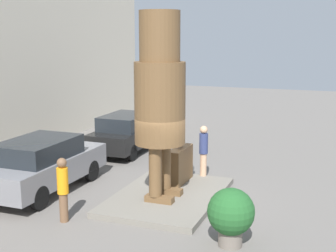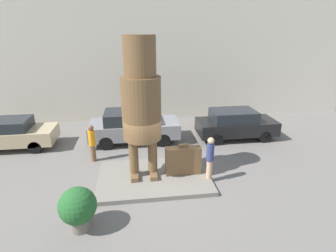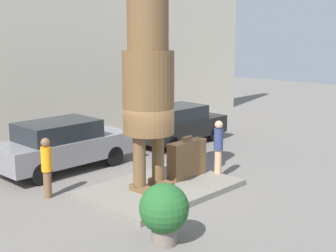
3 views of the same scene
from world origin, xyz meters
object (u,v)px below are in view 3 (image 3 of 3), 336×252
statue_figure (148,81)px  worker_hivis (47,165)px  tourist (218,145)px  planter_pot (164,210)px  parked_car_black (179,124)px  giant_suitcase (187,159)px  parked_car_grey (63,144)px

statue_figure → worker_hivis: size_ratio=3.08×
statue_figure → tourist: (2.50, -0.54, -2.16)m
planter_pot → worker_hivis: 4.39m
tourist → parked_car_black: (2.61, 4.06, -0.27)m
parked_car_black → giant_suitcase: bearing=-134.7°
parked_car_grey → worker_hivis: (-1.83, -1.95, 0.05)m
worker_hivis → tourist: bearing=-26.9°
parked_car_grey → parked_car_black: 5.46m
giant_suitcase → tourist: bearing=-27.3°
giant_suitcase → tourist: (0.94, -0.48, 0.36)m
parked_car_black → parked_car_grey: bearing=177.3°
statue_figure → planter_pot: size_ratio=3.83×
giant_suitcase → planter_pot: 4.36m
planter_pot → giant_suitcase: bearing=35.0°
statue_figure → planter_pot: 4.09m
parked_car_black → worker_hivis: bearing=-166.9°
tourist → worker_hivis: (-4.67, 2.37, -0.16)m
tourist → parked_car_black: size_ratio=0.40×
tourist → parked_car_grey: size_ratio=0.37×
statue_figure → parked_car_black: statue_figure is taller
statue_figure → parked_car_black: size_ratio=1.26×
planter_pot → parked_car_black: bearing=40.5°
tourist → worker_hivis: tourist is taller
parked_car_black → planter_pot: (-7.12, -6.08, -0.05)m
giant_suitcase → tourist: tourist is taller
parked_car_grey → parked_car_black: bearing=-2.7°
tourist → planter_pot: tourist is taller
parked_car_grey → worker_hivis: size_ratio=2.68×
parked_car_black → planter_pot: parked_car_black is taller
giant_suitcase → planter_pot: bearing=-145.0°
planter_pot → worker_hivis: (-0.16, 4.39, 0.16)m
tourist → parked_car_grey: 5.18m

